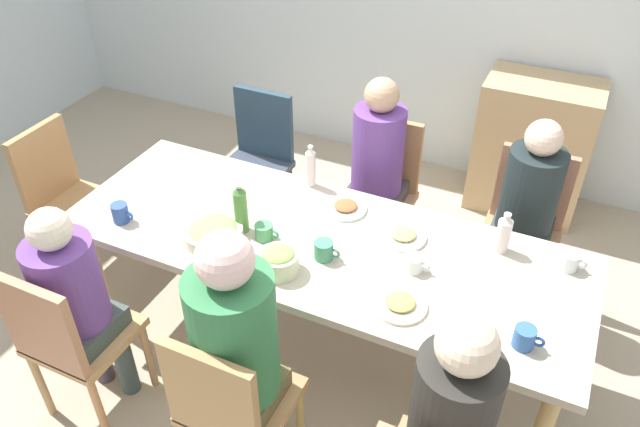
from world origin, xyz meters
The scene contains 28 objects.
ground_plane centered at (0.00, 0.00, 0.00)m, with size 7.59×7.59×0.00m, color tan.
dining_table centered at (0.00, 0.00, 0.65)m, with size 2.42×0.87×0.72m.
chair_0 centered at (-0.81, -0.81, 0.51)m, with size 0.40×0.40×0.90m.
person_0 centered at (-0.81, -0.72, 0.67)m, with size 0.30×0.30×1.13m.
chair_2 centered at (-0.81, 0.81, 0.51)m, with size 0.40×0.40×0.90m.
chair_3 centered at (0.00, -0.81, 0.51)m, with size 0.40×0.40×0.90m.
person_3 centered at (0.00, -0.73, 0.77)m, with size 0.32×0.32×1.29m.
chair_4 centered at (0.00, 0.81, 0.51)m, with size 0.40×0.40×0.90m.
person_4 centered at (0.00, 0.72, 0.71)m, with size 0.30×0.30×1.21m.
chair_5 centered at (-1.59, 0.00, 0.51)m, with size 0.40×0.40×0.90m.
chair_6 centered at (0.81, 0.81, 0.51)m, with size 0.40×0.40×0.90m.
person_6 centered at (0.81, 0.72, 0.69)m, with size 0.30×0.30×1.16m.
plate_0 centered at (0.34, 0.17, 0.74)m, with size 0.21×0.21×0.04m.
plate_1 centered at (0.01, 0.26, 0.74)m, with size 0.21×0.21×0.04m.
plate_2 centered at (0.47, -0.25, 0.74)m, with size 0.22×0.22×0.04m.
bowl_0 centered at (-0.44, -0.20, 0.76)m, with size 0.27×0.27×0.08m.
bowl_1 centered at (-0.07, -0.26, 0.78)m, with size 0.17×0.17×0.11m.
cup_0 centered at (1.05, 0.28, 0.76)m, with size 0.12×0.08×0.08m.
cup_1 centered at (-0.91, -0.27, 0.77)m, with size 0.11×0.08×0.09m.
cup_2 centered at (-0.23, -0.10, 0.76)m, with size 0.12×0.08×0.07m.
cup_3 centered at (0.69, -0.29, 0.77)m, with size 0.12×0.09×0.10m.
cup_4 centered at (0.45, -0.01, 0.76)m, with size 0.12×0.08×0.07m.
cup_5 centered at (0.07, -0.11, 0.77)m, with size 0.12×0.08×0.09m.
cup_6 centered at (0.96, -0.24, 0.77)m, with size 0.12×0.08×0.09m.
bottle_0 centered at (-0.36, -0.09, 0.85)m, with size 0.06×0.06×0.26m.
bottle_1 centered at (-0.23, 0.38, 0.83)m, with size 0.05×0.05×0.23m.
bottle_2 centered at (0.76, 0.28, 0.82)m, with size 0.06×0.06×0.20m.
side_cabinet centered at (0.70, 1.75, 0.45)m, with size 0.70×0.44×0.90m, color tan.
Camera 1 is at (0.93, -1.98, 2.52)m, focal length 34.82 mm.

